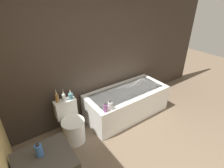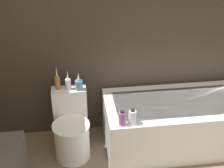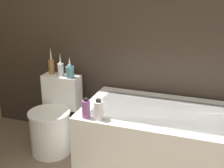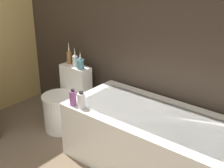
# 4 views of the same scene
# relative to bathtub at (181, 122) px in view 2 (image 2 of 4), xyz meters

# --- Properties ---
(wall_back_tiled) EXTENTS (6.40, 0.06, 2.60)m
(wall_back_tiled) POSITION_rel_bathtub_xyz_m (-0.65, 0.43, 1.02)
(wall_back_tiled) COLOR #332821
(wall_back_tiled) RESTS_ON ground_plane
(bathtub) EXTENTS (1.70, 0.77, 0.56)m
(bathtub) POSITION_rel_bathtub_xyz_m (0.00, 0.00, 0.00)
(bathtub) COLOR white
(bathtub) RESTS_ON ground
(toilet) EXTENTS (0.39, 0.55, 0.69)m
(toilet) POSITION_rel_bathtub_xyz_m (-1.22, -0.00, 0.01)
(toilet) COLOR white
(toilet) RESTS_ON ground
(vase_gold) EXTENTS (0.06, 0.06, 0.27)m
(vase_gold) POSITION_rel_bathtub_xyz_m (-1.33, 0.22, 0.50)
(vase_gold) COLOR olive
(vase_gold) RESTS_ON toilet
(vase_silver) EXTENTS (0.06, 0.06, 0.22)m
(vase_silver) POSITION_rel_bathtub_xyz_m (-1.22, 0.20, 0.48)
(vase_silver) COLOR silver
(vase_silver) RESTS_ON toilet
(vase_bronze) EXTENTS (0.08, 0.08, 0.20)m
(vase_bronze) POSITION_rel_bathtub_xyz_m (-1.11, 0.17, 0.48)
(vase_bronze) COLOR teal
(vase_bronze) RESTS_ON toilet
(shampoo_bottle_tall) EXTENTS (0.07, 0.07, 0.16)m
(shampoo_bottle_tall) POSITION_rel_bathtub_xyz_m (-0.73, -0.32, 0.35)
(shampoo_bottle_tall) COLOR #8C4C8C
(shampoo_bottle_tall) RESTS_ON bathtub
(shampoo_bottle_short) EXTENTS (0.07, 0.07, 0.16)m
(shampoo_bottle_short) POSITION_rel_bathtub_xyz_m (-0.63, -0.31, 0.35)
(shampoo_bottle_short) COLOR silver
(shampoo_bottle_short) RESTS_ON bathtub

